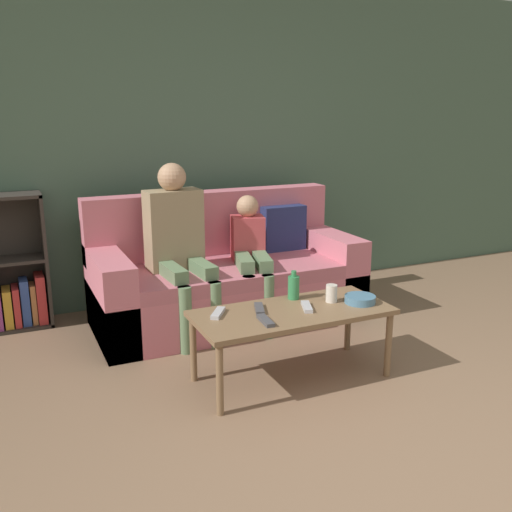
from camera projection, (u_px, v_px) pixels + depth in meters
The scene contains 14 objects.
ground_plane at pixel (456, 490), 2.43m from camera, with size 22.00×22.00×0.00m, color #84664C.
wall_back at pixel (209, 142), 4.71m from camera, with size 12.00×0.06×2.60m.
couch at pixel (226, 280), 4.32m from camera, with size 1.97×0.86×0.95m.
bookshelf at pixel (4, 280), 4.14m from camera, with size 0.60×0.28×0.99m.
coffee_table at pixel (292, 317), 3.34m from camera, with size 1.16×0.51×0.43m.
person_adult at pixel (178, 237), 3.99m from camera, with size 0.40×0.62×1.21m.
person_child at pixel (251, 252), 4.20m from camera, with size 0.37×0.64×0.95m.
cup_near at pixel (331, 293), 3.46m from camera, with size 0.07×0.07×0.11m.
tv_remote_0 at pixel (307, 307), 3.35m from camera, with size 0.11×0.18×0.02m.
tv_remote_1 at pixel (266, 321), 3.13m from camera, with size 0.06×0.17×0.02m.
tv_remote_2 at pixel (259, 309), 3.32m from camera, with size 0.10×0.18×0.02m.
tv_remote_3 at pixel (218, 313), 3.25m from camera, with size 0.14×0.17×0.02m.
snack_bowl at pixel (360, 299), 3.45m from camera, with size 0.19×0.19×0.05m.
bottle at pixel (294, 287), 3.50m from camera, with size 0.07×0.07×0.18m.
Camera 1 is at (-1.65, -1.55, 1.58)m, focal length 40.00 mm.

